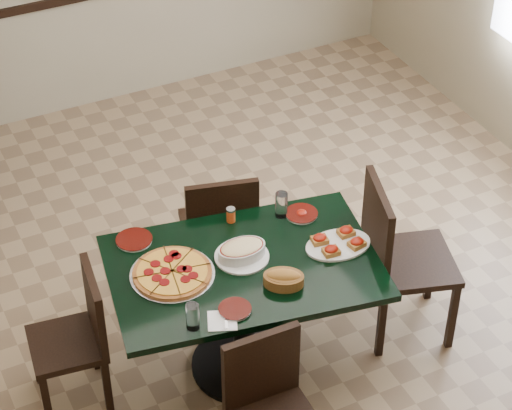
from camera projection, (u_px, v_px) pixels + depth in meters
name	position (u px, v px, depth m)	size (l,w,h in m)	color
floor	(249.00, 327.00, 5.81)	(5.50, 5.50, 0.00)	#836A4B
main_table	(244.00, 291.00, 5.22)	(1.51, 1.11, 0.75)	black
chair_far	(220.00, 227.00, 5.76)	(0.50, 0.50, 0.88)	black
chair_near	(270.00, 405.00, 4.75)	(0.40, 0.40, 0.84)	black
chair_right	(396.00, 252.00, 5.47)	(0.59, 0.59, 1.00)	black
chair_left	(79.00, 332.00, 5.15)	(0.42, 0.42, 0.81)	black
pepperoni_pizza	(172.00, 273.00, 5.04)	(0.43, 0.43, 0.04)	silver
lasagna_casserole	(242.00, 251.00, 5.13)	(0.28, 0.28, 0.09)	silver
bread_basket	(284.00, 279.00, 4.97)	(0.25, 0.22, 0.09)	brown
bruschetta_platter	(338.00, 243.00, 5.22)	(0.37, 0.27, 0.05)	silver
side_plate_near	(235.00, 309.00, 4.84)	(0.16, 0.16, 0.02)	silver
side_plate_far_r	(302.00, 214.00, 5.43)	(0.18, 0.18, 0.03)	silver
side_plate_far_l	(134.00, 240.00, 5.26)	(0.19, 0.19, 0.02)	silver
napkin_setting	(223.00, 321.00, 4.79)	(0.18, 0.18, 0.01)	white
water_glass_a	(281.00, 205.00, 5.39)	(0.07, 0.07, 0.15)	white
water_glass_b	(193.00, 316.00, 4.72)	(0.07, 0.07, 0.14)	white
pepper_shaker	(231.00, 215.00, 5.37)	(0.05, 0.05, 0.08)	#BE4014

